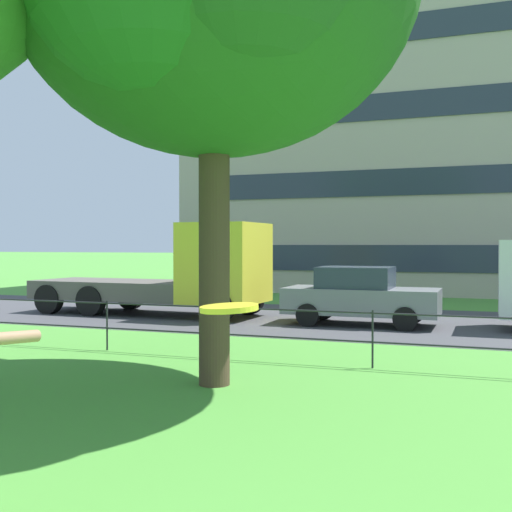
% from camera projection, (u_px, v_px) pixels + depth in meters
% --- Properties ---
extents(street_strip, '(80.00, 7.75, 0.01)m').
position_uv_depth(street_strip, '(318.00, 319.00, 17.87)').
color(street_strip, '#424247').
rests_on(street_strip, ground).
extents(park_fence, '(37.34, 0.04, 1.00)m').
position_uv_depth(park_fence, '(229.00, 322.00, 11.72)').
color(park_fence, '#232328').
rests_on(park_fence, ground).
extents(frisbee, '(0.37, 0.37, 0.04)m').
position_uv_depth(frisbee, '(229.00, 308.00, 2.87)').
color(frisbee, yellow).
extents(flatbed_truck_right, '(7.38, 2.65, 2.75)m').
position_uv_depth(flatbed_truck_right, '(180.00, 275.00, 18.77)').
color(flatbed_truck_right, yellow).
rests_on(flatbed_truck_right, ground).
extents(car_grey_left, '(4.01, 1.83, 1.54)m').
position_uv_depth(car_grey_left, '(360.00, 296.00, 16.62)').
color(car_grey_left, slate).
rests_on(car_grey_left, ground).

